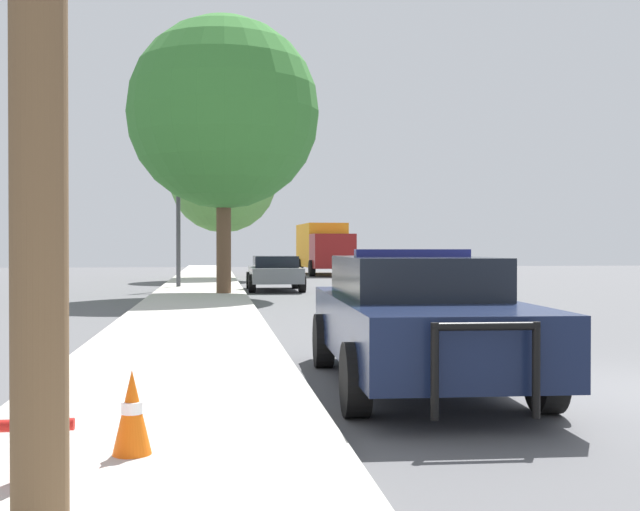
{
  "coord_description": "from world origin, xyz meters",
  "views": [
    {
      "loc": [
        -4.61,
        -8.39,
        1.63
      ],
      "look_at": [
        -1.73,
        13.46,
        1.38
      ],
      "focal_mm": 45.0,
      "sensor_mm": 36.0,
      "label": 1
    }
  ],
  "objects_px": {
    "fire_hydrant": "(35,420)",
    "traffic_light": "(221,196)",
    "box_truck": "(323,247)",
    "traffic_cone": "(132,412)",
    "tree_sidewalk_mid": "(224,113)",
    "police_car": "(416,317)",
    "car_background_midblock": "(275,272)",
    "tree_sidewalk_far": "(223,179)"
  },
  "relations": [
    {
      "from": "fire_hydrant",
      "to": "car_background_midblock",
      "type": "bearing_deg",
      "value": 82.08
    },
    {
      "from": "car_background_midblock",
      "to": "tree_sidewalk_far",
      "type": "xyz_separation_m",
      "value": [
        -1.77,
        9.39,
        4.16
      ]
    },
    {
      "from": "car_background_midblock",
      "to": "traffic_cone",
      "type": "distance_m",
      "value": 23.66
    },
    {
      "from": "car_background_midblock",
      "to": "fire_hydrant",
      "type": "bearing_deg",
      "value": -97.37
    },
    {
      "from": "box_truck",
      "to": "tree_sidewalk_mid",
      "type": "height_order",
      "value": "tree_sidewalk_mid"
    },
    {
      "from": "tree_sidewalk_mid",
      "to": "traffic_cone",
      "type": "relative_size",
      "value": 14.49
    },
    {
      "from": "tree_sidewalk_far",
      "to": "traffic_cone",
      "type": "relative_size",
      "value": 11.91
    },
    {
      "from": "police_car",
      "to": "tree_sidewalk_far",
      "type": "bearing_deg",
      "value": -84.1
    },
    {
      "from": "tree_sidewalk_mid",
      "to": "tree_sidewalk_far",
      "type": "xyz_separation_m",
      "value": [
        0.13,
        12.88,
        -1.05
      ]
    },
    {
      "from": "box_truck",
      "to": "car_background_midblock",
      "type": "bearing_deg",
      "value": 74.51
    },
    {
      "from": "box_truck",
      "to": "traffic_cone",
      "type": "xyz_separation_m",
      "value": [
        -6.81,
        -39.68,
        -1.15
      ]
    },
    {
      "from": "police_car",
      "to": "car_background_midblock",
      "type": "xyz_separation_m",
      "value": [
        -0.13,
        20.27,
        -0.12
      ]
    },
    {
      "from": "fire_hydrant",
      "to": "traffic_cone",
      "type": "relative_size",
      "value": 1.18
    },
    {
      "from": "traffic_light",
      "to": "tree_sidewalk_far",
      "type": "xyz_separation_m",
      "value": [
        0.18,
        8.51,
        1.32
      ]
    },
    {
      "from": "tree_sidewalk_mid",
      "to": "police_car",
      "type": "bearing_deg",
      "value": -83.08
    },
    {
      "from": "car_background_midblock",
      "to": "tree_sidewalk_far",
      "type": "distance_m",
      "value": 10.42
    },
    {
      "from": "fire_hydrant",
      "to": "tree_sidewalk_mid",
      "type": "relative_size",
      "value": 0.08
    },
    {
      "from": "police_car",
      "to": "fire_hydrant",
      "type": "bearing_deg",
      "value": 49.66
    },
    {
      "from": "traffic_cone",
      "to": "police_car",
      "type": "bearing_deg",
      "value": 47.83
    },
    {
      "from": "police_car",
      "to": "traffic_light",
      "type": "height_order",
      "value": "traffic_light"
    },
    {
      "from": "fire_hydrant",
      "to": "traffic_light",
      "type": "relative_size",
      "value": 0.15
    },
    {
      "from": "car_background_midblock",
      "to": "traffic_light",
      "type": "bearing_deg",
      "value": 156.25
    },
    {
      "from": "car_background_midblock",
      "to": "box_truck",
      "type": "xyz_separation_m",
      "value": [
        4.01,
        16.19,
        0.9
      ]
    },
    {
      "from": "police_car",
      "to": "fire_hydrant",
      "type": "height_order",
      "value": "police_car"
    },
    {
      "from": "traffic_light",
      "to": "tree_sidewalk_far",
      "type": "bearing_deg",
      "value": 88.77
    },
    {
      "from": "police_car",
      "to": "box_truck",
      "type": "distance_m",
      "value": 36.67
    },
    {
      "from": "tree_sidewalk_mid",
      "to": "car_background_midblock",
      "type": "bearing_deg",
      "value": 61.32
    },
    {
      "from": "police_car",
      "to": "box_truck",
      "type": "height_order",
      "value": "box_truck"
    },
    {
      "from": "car_background_midblock",
      "to": "box_truck",
      "type": "relative_size",
      "value": 0.57
    },
    {
      "from": "police_car",
      "to": "fire_hydrant",
      "type": "xyz_separation_m",
      "value": [
        -3.48,
        -3.79,
        -0.3
      ]
    },
    {
      "from": "fire_hydrant",
      "to": "tree_sidewalk_mid",
      "type": "height_order",
      "value": "tree_sidewalk_mid"
    },
    {
      "from": "box_truck",
      "to": "tree_sidewalk_mid",
      "type": "bearing_deg",
      "value": 71.69
    },
    {
      "from": "police_car",
      "to": "car_background_midblock",
      "type": "height_order",
      "value": "police_car"
    },
    {
      "from": "tree_sidewalk_far",
      "to": "box_truck",
      "type": "bearing_deg",
      "value": 49.59
    },
    {
      "from": "police_car",
      "to": "tree_sidewalk_far",
      "type": "distance_m",
      "value": 29.99
    },
    {
      "from": "traffic_light",
      "to": "tree_sidewalk_far",
      "type": "relative_size",
      "value": 0.65
    },
    {
      "from": "car_background_midblock",
      "to": "traffic_cone",
      "type": "xyz_separation_m",
      "value": [
        -2.79,
        -23.5,
        -0.25
      ]
    },
    {
      "from": "car_background_midblock",
      "to": "tree_sidewalk_far",
      "type": "relative_size",
      "value": 0.61
    },
    {
      "from": "fire_hydrant",
      "to": "police_car",
      "type": "bearing_deg",
      "value": 47.43
    },
    {
      "from": "police_car",
      "to": "traffic_light",
      "type": "xyz_separation_m",
      "value": [
        -2.08,
        21.15,
        2.72
      ]
    },
    {
      "from": "box_truck",
      "to": "tree_sidewalk_far",
      "type": "distance_m",
      "value": 9.5
    },
    {
      "from": "traffic_light",
      "to": "tree_sidewalk_mid",
      "type": "distance_m",
      "value": 4.96
    }
  ]
}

